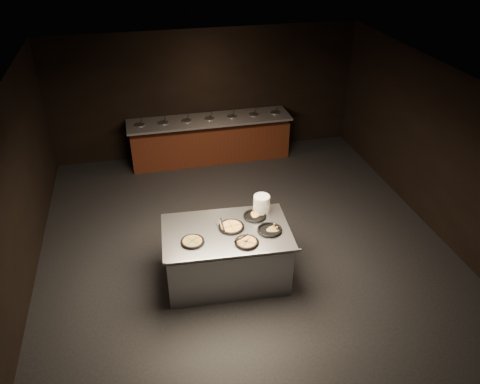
{
  "coord_description": "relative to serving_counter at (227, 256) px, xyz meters",
  "views": [
    {
      "loc": [
        -1.57,
        -6.17,
        5.17
      ],
      "look_at": [
        -0.05,
        0.3,
        1.04
      ],
      "focal_mm": 35.0,
      "sensor_mm": 36.0,
      "label": 1
    }
  ],
  "objects": [
    {
      "name": "room",
      "position": [
        0.47,
        0.56,
        1.01
      ],
      "size": [
        7.02,
        8.02,
        2.92
      ],
      "color": "black",
      "rests_on": "ground"
    },
    {
      "name": "salad_bar",
      "position": [
        0.47,
        4.12,
        -0.01
      ],
      "size": [
        3.7,
        0.83,
        1.18
      ],
      "color": "#502012",
      "rests_on": "ground"
    },
    {
      "name": "serving_counter",
      "position": [
        0.0,
        0.0,
        0.0
      ],
      "size": [
        2.01,
        1.36,
        0.93
      ],
      "rotation": [
        0.0,
        0.0,
        -0.07
      ],
      "color": "silver",
      "rests_on": "ground"
    },
    {
      "name": "plate_stack",
      "position": [
        0.66,
        0.37,
        0.63
      ],
      "size": [
        0.26,
        0.26,
        0.29
      ],
      "primitive_type": "cylinder",
      "color": "white",
      "rests_on": "serving_counter"
    },
    {
      "name": "pan_veggie_whole",
      "position": [
        -0.54,
        -0.17,
        0.51
      ],
      "size": [
        0.35,
        0.35,
        0.04
      ],
      "rotation": [
        0.0,
        0.0,
        0.69
      ],
      "color": "black",
      "rests_on": "serving_counter"
    },
    {
      "name": "pan_cheese_whole",
      "position": [
        0.09,
        0.06,
        0.51
      ],
      "size": [
        0.4,
        0.4,
        0.04
      ],
      "rotation": [
        0.0,
        0.0,
        0.16
      ],
      "color": "black",
      "rests_on": "serving_counter"
    },
    {
      "name": "pan_cheese_slices_a",
      "position": [
        0.52,
        0.26,
        0.5
      ],
      "size": [
        0.37,
        0.37,
        0.04
      ],
      "rotation": [
        0.0,
        0.0,
        0.66
      ],
      "color": "black",
      "rests_on": "serving_counter"
    },
    {
      "name": "pan_cheese_slices_b",
      "position": [
        0.23,
        -0.37,
        0.51
      ],
      "size": [
        0.36,
        0.36,
        0.04
      ],
      "rotation": [
        0.0,
        0.0,
        2.44
      ],
      "color": "black",
      "rests_on": "serving_counter"
    },
    {
      "name": "pan_veggie_slices",
      "position": [
        0.64,
        -0.15,
        0.5
      ],
      "size": [
        0.38,
        0.38,
        0.04
      ],
      "rotation": [
        0.0,
        0.0,
        -0.27
      ],
      "color": "black",
      "rests_on": "serving_counter"
    },
    {
      "name": "server_left",
      "position": [
        -0.05,
        0.08,
        0.56
      ],
      "size": [
        0.11,
        0.33,
        0.16
      ],
      "rotation": [
        0.0,
        0.0,
        1.71
      ],
      "color": "silver",
      "rests_on": "serving_counter"
    },
    {
      "name": "server_right",
      "position": [
        0.2,
        -0.36,
        0.57
      ],
      "size": [
        0.34,
        0.1,
        0.16
      ],
      "rotation": [
        0.0,
        0.0,
        -0.02
      ],
      "color": "silver",
      "rests_on": "serving_counter"
    }
  ]
}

